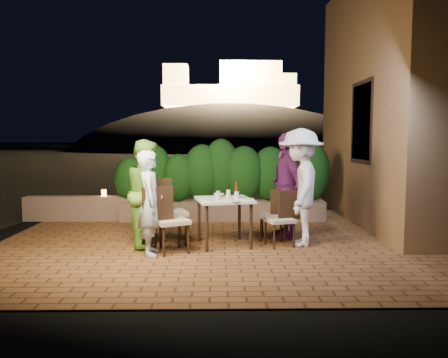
{
  "coord_description": "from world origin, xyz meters",
  "views": [
    {
      "loc": [
        0.08,
        -6.7,
        1.69
      ],
      "look_at": [
        0.19,
        0.21,
        1.05
      ],
      "focal_mm": 35.0,
      "sensor_mm": 36.0,
      "label": 1
    }
  ],
  "objects_px": {
    "dining_table": "(224,222)",
    "diner_green": "(147,193)",
    "bowl": "(219,195)",
    "chair_right_back": "(271,214)",
    "chair_right_front": "(280,219)",
    "chair_left_front": "(172,220)",
    "diner_white": "(300,187)",
    "parapet_lamp": "(104,193)",
    "beer_bottle": "(236,189)",
    "diner_blue": "(150,203)",
    "chair_left_back": "(170,211)",
    "diner_purple": "(286,186)"
  },
  "relations": [
    {
      "from": "dining_table",
      "to": "diner_green",
      "type": "bearing_deg",
      "value": 179.62
    },
    {
      "from": "bowl",
      "to": "chair_right_back",
      "type": "xyz_separation_m",
      "value": [
        0.89,
        0.11,
        -0.35
      ]
    },
    {
      "from": "chair_right_back",
      "to": "bowl",
      "type": "bearing_deg",
      "value": 17.0
    },
    {
      "from": "chair_right_front",
      "to": "diner_green",
      "type": "bearing_deg",
      "value": -19.45
    },
    {
      "from": "chair_left_front",
      "to": "dining_table",
      "type": "bearing_deg",
      "value": 2.49
    },
    {
      "from": "bowl",
      "to": "chair_right_front",
      "type": "distance_m",
      "value": 1.07
    },
    {
      "from": "diner_green",
      "to": "diner_white",
      "type": "relative_size",
      "value": 0.91
    },
    {
      "from": "chair_right_front",
      "to": "parapet_lamp",
      "type": "xyz_separation_m",
      "value": [
        -3.33,
        2.26,
        0.13
      ]
    },
    {
      "from": "chair_left_front",
      "to": "diner_white",
      "type": "height_order",
      "value": "diner_white"
    },
    {
      "from": "dining_table",
      "to": "beer_bottle",
      "type": "height_order",
      "value": "beer_bottle"
    },
    {
      "from": "diner_blue",
      "to": "diner_green",
      "type": "relative_size",
      "value": 0.91
    },
    {
      "from": "diner_white",
      "to": "bowl",
      "type": "bearing_deg",
      "value": -91.77
    },
    {
      "from": "chair_left_front",
      "to": "diner_white",
      "type": "relative_size",
      "value": 0.54
    },
    {
      "from": "chair_left_back",
      "to": "diner_blue",
      "type": "bearing_deg",
      "value": -127.58
    },
    {
      "from": "chair_left_front",
      "to": "chair_left_back",
      "type": "bearing_deg",
      "value": 71.75
    },
    {
      "from": "bowl",
      "to": "chair_left_back",
      "type": "bearing_deg",
      "value": -166.79
    },
    {
      "from": "bowl",
      "to": "chair_right_front",
      "type": "relative_size",
      "value": 0.2
    },
    {
      "from": "diner_green",
      "to": "parapet_lamp",
      "type": "xyz_separation_m",
      "value": [
        -1.25,
        2.18,
        -0.27
      ]
    },
    {
      "from": "chair_right_back",
      "to": "diner_green",
      "type": "xyz_separation_m",
      "value": [
        -2.01,
        -0.39,
        0.41
      ]
    },
    {
      "from": "diner_blue",
      "to": "parapet_lamp",
      "type": "distance_m",
      "value": 3.05
    },
    {
      "from": "chair_left_front",
      "to": "diner_blue",
      "type": "xyz_separation_m",
      "value": [
        -0.3,
        -0.1,
        0.27
      ]
    },
    {
      "from": "chair_right_back",
      "to": "diner_green",
      "type": "distance_m",
      "value": 2.09
    },
    {
      "from": "chair_left_back",
      "to": "chair_right_back",
      "type": "distance_m",
      "value": 1.69
    },
    {
      "from": "chair_right_back",
      "to": "parapet_lamp",
      "type": "distance_m",
      "value": 3.72
    },
    {
      "from": "chair_left_front",
      "to": "chair_right_back",
      "type": "bearing_deg",
      "value": 1.29
    },
    {
      "from": "bowl",
      "to": "parapet_lamp",
      "type": "bearing_deg",
      "value": 141.29
    },
    {
      "from": "chair_right_back",
      "to": "diner_purple",
      "type": "xyz_separation_m",
      "value": [
        0.26,
        0.12,
        0.47
      ]
    },
    {
      "from": "chair_right_back",
      "to": "diner_white",
      "type": "distance_m",
      "value": 0.76
    },
    {
      "from": "chair_right_back",
      "to": "beer_bottle",
      "type": "bearing_deg",
      "value": 38.44
    },
    {
      "from": "diner_green",
      "to": "diner_white",
      "type": "height_order",
      "value": "diner_white"
    },
    {
      "from": "bowl",
      "to": "diner_white",
      "type": "height_order",
      "value": "diner_white"
    },
    {
      "from": "dining_table",
      "to": "bowl",
      "type": "relative_size",
      "value": 4.82
    },
    {
      "from": "diner_purple",
      "to": "parapet_lamp",
      "type": "relative_size",
      "value": 12.79
    },
    {
      "from": "dining_table",
      "to": "parapet_lamp",
      "type": "relative_size",
      "value": 5.93
    },
    {
      "from": "chair_left_back",
      "to": "chair_right_front",
      "type": "height_order",
      "value": "chair_left_back"
    },
    {
      "from": "dining_table",
      "to": "beer_bottle",
      "type": "xyz_separation_m",
      "value": [
        0.2,
        0.06,
        0.51
      ]
    },
    {
      "from": "bowl",
      "to": "parapet_lamp",
      "type": "distance_m",
      "value": 3.05
    },
    {
      "from": "chair_right_back",
      "to": "parapet_lamp",
      "type": "xyz_separation_m",
      "value": [
        -3.26,
        1.79,
        0.15
      ]
    },
    {
      "from": "chair_left_back",
      "to": "diner_purple",
      "type": "xyz_separation_m",
      "value": [
        1.92,
        0.42,
        0.36
      ]
    },
    {
      "from": "dining_table",
      "to": "chair_right_back",
      "type": "xyz_separation_m",
      "value": [
        0.8,
        0.4,
        0.05
      ]
    },
    {
      "from": "diner_green",
      "to": "bowl",
      "type": "bearing_deg",
      "value": -86.6
    },
    {
      "from": "chair_right_front",
      "to": "dining_table",
      "type": "bearing_deg",
      "value": -21.91
    },
    {
      "from": "bowl",
      "to": "chair_left_back",
      "type": "distance_m",
      "value": 0.83
    },
    {
      "from": "chair_left_front",
      "to": "bowl",
      "type": "bearing_deg",
      "value": 19.24
    },
    {
      "from": "chair_left_front",
      "to": "chair_left_back",
      "type": "height_order",
      "value": "chair_left_back"
    },
    {
      "from": "chair_left_back",
      "to": "diner_blue",
      "type": "xyz_separation_m",
      "value": [
        -0.22,
        -0.63,
        0.23
      ]
    },
    {
      "from": "dining_table",
      "to": "bowl",
      "type": "distance_m",
      "value": 0.49
    },
    {
      "from": "dining_table",
      "to": "chair_right_front",
      "type": "distance_m",
      "value": 0.88
    },
    {
      "from": "diner_white",
      "to": "diner_green",
      "type": "bearing_deg",
      "value": -79.45
    },
    {
      "from": "dining_table",
      "to": "chair_left_front",
      "type": "height_order",
      "value": "chair_left_front"
    }
  ]
}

